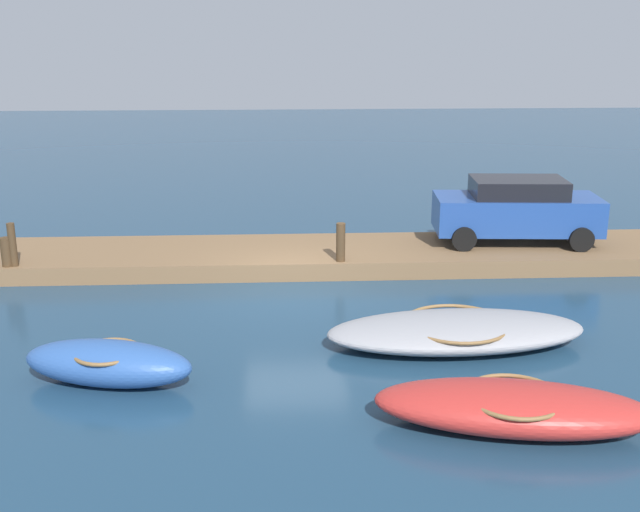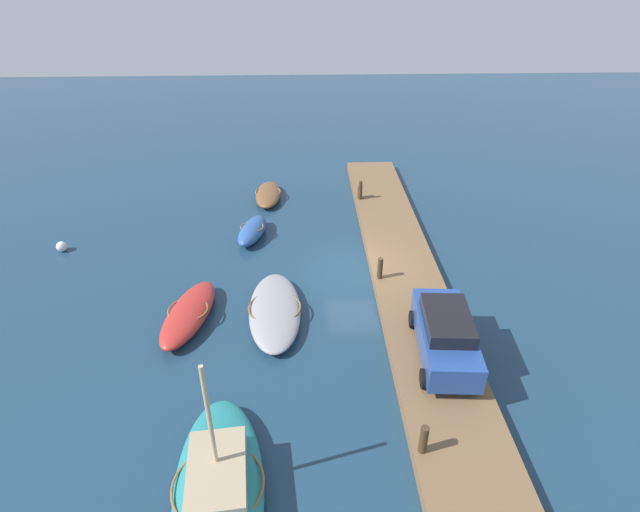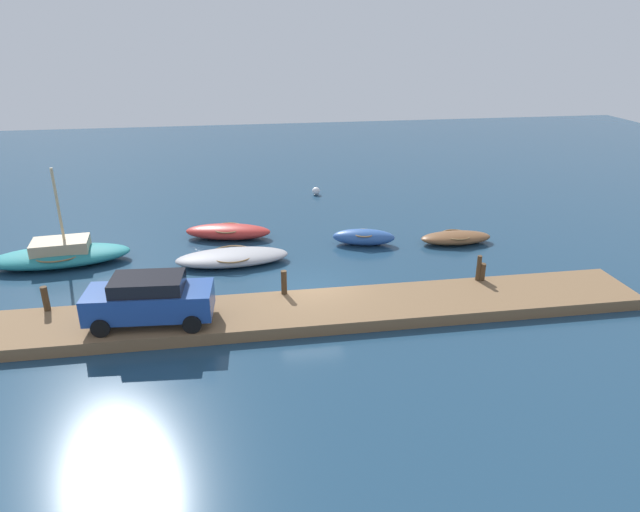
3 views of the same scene
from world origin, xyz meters
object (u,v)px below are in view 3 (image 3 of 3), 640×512
sailboat_teal (60,254)px  mooring_post_mid_east (479,268)px  mooring_post_west (45,299)px  parked_car (149,299)px  mooring_post_east (482,272)px  rowboat_brown (456,238)px  motorboat_grey (232,257)px  dinghy_blue (364,237)px  mooring_post_mid_west (284,282)px  marker_buoy (316,191)px  rowboat_red (228,231)px

sailboat_teal → mooring_post_mid_east: (17.72, -5.57, 0.51)m
mooring_post_west → sailboat_teal: bearing=99.6°
sailboat_teal → parked_car: (4.86, -7.10, 0.88)m
sailboat_teal → mooring_post_west: bearing=-86.2°
mooring_post_east → parked_car: 13.12m
rowboat_brown → parked_car: size_ratio=0.81×
mooring_post_east → motorboat_grey: bearing=156.4°
rowboat_brown → motorboat_grey: (-11.11, -0.83, 0.01)m
dinghy_blue → mooring_post_mid_west: mooring_post_mid_west is taller
parked_car → rowboat_brown: bearing=29.8°
rowboat_brown → mooring_post_mid_west: (-9.16, -5.24, 0.63)m
motorboat_grey → sailboat_teal: bearing=169.3°
rowboat_brown → sailboat_teal: size_ratio=0.57×
sailboat_teal → mooring_post_mid_west: 11.21m
motorboat_grey → sailboat_teal: (-7.76, 1.15, 0.17)m
dinghy_blue → mooring_post_east: 6.84m
mooring_post_east → dinghy_blue: bearing=121.9°
sailboat_teal → marker_buoy: bearing=29.3°
rowboat_brown → parked_car: 15.60m
rowboat_red → motorboat_grey: (0.16, -3.35, -0.06)m
parked_car → rowboat_red: bearing=77.5°
rowboat_red → mooring_post_west: bearing=-119.6°
motorboat_grey → mooring_post_mid_west: mooring_post_mid_west is taller
mooring_post_mid_east → mooring_post_mid_west: bearing=180.0°
motorboat_grey → mooring_post_west: mooring_post_west is taller
rowboat_red → mooring_post_mid_west: mooring_post_mid_west is taller
dinghy_blue → mooring_post_west: 14.54m
rowboat_red → mooring_post_east: (10.27, -7.76, 0.43)m
mooring_post_west → mooring_post_mid_east: bearing=0.0°
rowboat_brown → sailboat_teal: 18.88m
mooring_post_west → marker_buoy: mooring_post_west is taller
rowboat_brown → mooring_post_east: mooring_post_east is taller
mooring_post_mid_west → sailboat_teal: bearing=150.2°
parked_car → dinghy_blue: bearing=41.9°
mooring_post_mid_west → motorboat_grey: bearing=113.9°
dinghy_blue → mooring_post_east: (3.61, -5.80, 0.40)m
mooring_post_east → marker_buoy: (-4.62, 14.90, -0.56)m
dinghy_blue → parked_car: bearing=-128.9°
motorboat_grey → marker_buoy: motorboat_grey is taller
mooring_post_mid_west → parked_car: (-4.86, -1.53, 0.43)m
dinghy_blue → mooring_post_west: mooring_post_west is taller
mooring_post_mid_east → dinghy_blue: bearing=120.7°
mooring_post_west → mooring_post_mid_west: 8.77m
rowboat_red → sailboat_teal: size_ratio=0.72×
mooring_post_mid_west → mooring_post_mid_east: size_ratio=0.90×
mooring_post_mid_east → mooring_post_east: bearing=0.0°
rowboat_red → marker_buoy: rowboat_red is taller
mooring_post_mid_west → marker_buoy: bearing=76.6°
mooring_post_mid_west → rowboat_brown: bearing=29.8°
rowboat_brown → mooring_post_mid_east: 5.41m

